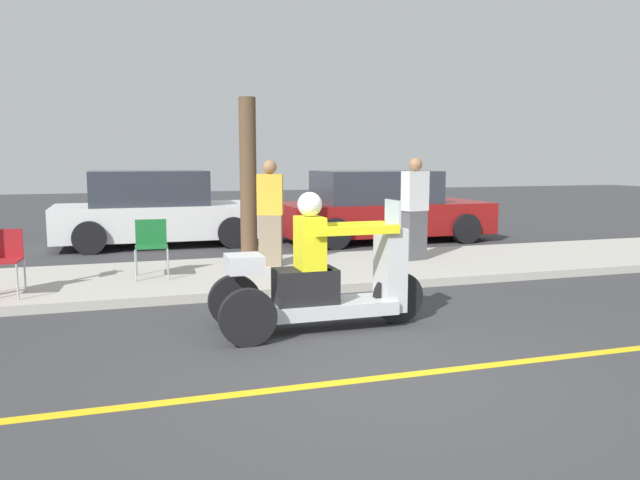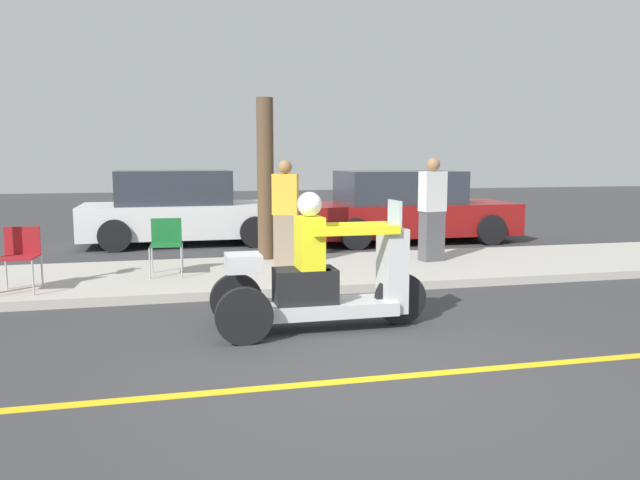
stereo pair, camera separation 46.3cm
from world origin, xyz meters
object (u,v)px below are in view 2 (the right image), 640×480
at_px(folding_chair_set_back, 20,252).
at_px(tree_trunk, 265,179).
at_px(parked_car_lot_left, 405,208).
at_px(spectator_mid_group, 285,215).
at_px(folding_chair_curbside, 166,240).
at_px(spectator_near_curb, 432,212).
at_px(parked_car_lot_right, 182,210).
at_px(motorcycle_trike, 322,281).

height_order(folding_chair_set_back, tree_trunk, tree_trunk).
distance_m(folding_chair_set_back, parked_car_lot_left, 8.08).
xyz_separation_m(spectator_mid_group, folding_chair_set_back, (-3.68, -1.13, -0.30)).
xyz_separation_m(folding_chair_set_back, folding_chair_curbside, (1.82, 0.75, 0.00)).
bearing_deg(tree_trunk, spectator_mid_group, -73.64).
distance_m(spectator_near_curb, tree_trunk, 2.84).
relative_size(folding_chair_curbside, tree_trunk, 0.30).
distance_m(folding_chair_set_back, parked_car_lot_right, 5.40).
bearing_deg(motorcycle_trike, spectator_mid_group, 86.00).
distance_m(spectator_mid_group, folding_chair_curbside, 1.92).
height_order(spectator_near_curb, spectator_mid_group, spectator_near_curb).
height_order(spectator_mid_group, folding_chair_curbside, spectator_mid_group).
distance_m(folding_chair_set_back, folding_chair_curbside, 1.97).
bearing_deg(spectator_near_curb, parked_car_lot_right, 134.88).
distance_m(folding_chair_curbside, parked_car_lot_right, 4.22).
relative_size(motorcycle_trike, parked_car_lot_left, 0.51).
relative_size(motorcycle_trike, folding_chair_set_back, 2.86).
bearing_deg(folding_chair_set_back, motorcycle_trike, -33.39).
distance_m(motorcycle_trike, folding_chair_curbside, 3.42).
bearing_deg(parked_car_lot_left, tree_trunk, -145.51).
xyz_separation_m(spectator_mid_group, folding_chair_curbside, (-1.85, -0.39, -0.30)).
bearing_deg(folding_chair_curbside, spectator_near_curb, 2.84).
height_order(motorcycle_trike, spectator_mid_group, spectator_mid_group).
height_order(folding_chair_set_back, folding_chair_curbside, same).
bearing_deg(folding_chair_set_back, parked_car_lot_left, 31.31).
bearing_deg(spectator_near_curb, folding_chair_set_back, -171.06).
distance_m(folding_chair_curbside, tree_trunk, 2.15).
xyz_separation_m(spectator_mid_group, tree_trunk, (-0.21, 0.71, 0.54)).
xyz_separation_m(spectator_near_curb, spectator_mid_group, (-2.44, 0.17, -0.02)).
relative_size(motorcycle_trike, spectator_near_curb, 1.37).
bearing_deg(tree_trunk, motorcycle_trike, -90.43).
xyz_separation_m(folding_chair_set_back, parked_car_lot_left, (6.90, 4.20, 0.10)).
bearing_deg(spectator_near_curb, motorcycle_trike, -129.66).
xyz_separation_m(folding_chair_set_back, parked_car_lot_right, (2.13, 4.96, 0.11)).
relative_size(spectator_near_curb, parked_car_lot_right, 0.40).
bearing_deg(parked_car_lot_left, spectator_near_curb, -103.66).
bearing_deg(folding_chair_curbside, spectator_mid_group, 11.76).
distance_m(spectator_near_curb, folding_chair_curbside, 4.31).
bearing_deg(parked_car_lot_left, folding_chair_set_back, -148.69).
height_order(spectator_near_curb, tree_trunk, tree_trunk).
bearing_deg(parked_car_lot_left, folding_chair_curbside, -145.82).
height_order(parked_car_lot_left, tree_trunk, tree_trunk).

